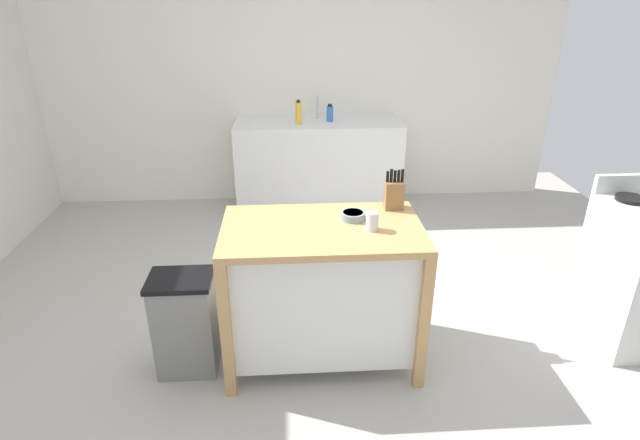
# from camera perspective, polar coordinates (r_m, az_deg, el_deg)

# --- Properties ---
(ground_plane) EXTENTS (6.30, 6.30, 0.00)m
(ground_plane) POSITION_cam_1_polar(r_m,az_deg,el_deg) (3.41, -0.64, -13.36)
(ground_plane) COLOR #ADA8A0
(ground_plane) RESTS_ON ground
(wall_back) EXTENTS (5.30, 0.10, 2.60)m
(wall_back) POSITION_cam_1_polar(r_m,az_deg,el_deg) (5.32, -2.23, 15.97)
(wall_back) COLOR silver
(wall_back) RESTS_ON ground
(kitchen_island) EXTENTS (1.13, 0.68, 0.89)m
(kitchen_island) POSITION_cam_1_polar(r_m,az_deg,el_deg) (3.01, 0.24, -7.51)
(kitchen_island) COLOR tan
(kitchen_island) RESTS_ON ground
(knife_block) EXTENTS (0.11, 0.09, 0.25)m
(knife_block) POSITION_cam_1_polar(r_m,az_deg,el_deg) (3.06, 8.35, 2.95)
(knife_block) COLOR olive
(knife_block) RESTS_ON kitchen_island
(bowl_ceramic_small) EXTENTS (0.14, 0.14, 0.04)m
(bowl_ceramic_small) POSITION_cam_1_polar(r_m,az_deg,el_deg) (2.91, 3.75, 0.53)
(bowl_ceramic_small) COLOR gray
(bowl_ceramic_small) RESTS_ON kitchen_island
(drinking_cup) EXTENTS (0.07, 0.07, 0.10)m
(drinking_cup) POSITION_cam_1_polar(r_m,az_deg,el_deg) (2.77, 5.93, -0.13)
(drinking_cup) COLOR silver
(drinking_cup) RESTS_ON kitchen_island
(trash_bin) EXTENTS (0.36, 0.28, 0.63)m
(trash_bin) POSITION_cam_1_polar(r_m,az_deg,el_deg) (3.11, -14.97, -11.25)
(trash_bin) COLOR slate
(trash_bin) RESTS_ON ground
(sink_counter) EXTENTS (1.64, 0.60, 0.91)m
(sink_counter) POSITION_cam_1_polar(r_m,az_deg,el_deg) (5.18, -0.20, 6.17)
(sink_counter) COLOR silver
(sink_counter) RESTS_ON ground
(sink_faucet) EXTENTS (0.02, 0.02, 0.22)m
(sink_faucet) POSITION_cam_1_polar(r_m,az_deg,el_deg) (5.17, -0.30, 12.61)
(sink_faucet) COLOR #B7BCC1
(sink_faucet) RESTS_ON sink_counter
(bottle_spray_cleaner) EXTENTS (0.06, 0.06, 0.23)m
(bottle_spray_cleaner) POSITION_cam_1_polar(r_m,az_deg,el_deg) (4.95, -2.45, 12.02)
(bottle_spray_cleaner) COLOR yellow
(bottle_spray_cleaner) RESTS_ON sink_counter
(bottle_hand_soap) EXTENTS (0.07, 0.07, 0.17)m
(bottle_hand_soap) POSITION_cam_1_polar(r_m,az_deg,el_deg) (5.06, 1.12, 11.96)
(bottle_hand_soap) COLOR blue
(bottle_hand_soap) RESTS_ON sink_counter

